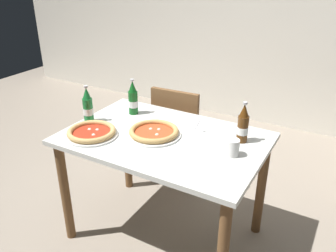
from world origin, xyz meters
The scene contains 11 objects.
ground_plane centered at (0.00, 0.00, 0.00)m, with size 8.00×8.00×0.00m, color gray.
back_wall_tiled centered at (0.00, 2.20, 1.30)m, with size 7.00×0.10×2.60m, color silver.
dining_table_main centered at (0.00, 0.00, 0.64)m, with size 1.20×0.80×0.75m.
chair_behind_table centered at (-0.21, 0.61, 0.48)m, with size 0.42×0.42×0.85m.
pizza_margherita_near centered at (-0.06, -0.01, 0.77)m, with size 0.33×0.33×0.04m.
pizza_marinara_far centered at (-0.39, -0.20, 0.77)m, with size 0.32×0.32×0.04m.
beer_bottle_left centered at (0.43, 0.17, 0.85)m, with size 0.07×0.07×0.25m.
beer_bottle_center centered at (-0.54, -0.05, 0.85)m, with size 0.07×0.07×0.25m.
beer_bottle_right centered at (-0.36, 0.20, 0.85)m, with size 0.07×0.07×0.25m.
napkin_with_cutlery centered at (0.12, 0.26, 0.75)m, with size 0.23×0.23×0.01m.
paper_cup centered at (0.44, -0.01, 0.80)m, with size 0.07×0.07×0.10m, color white.
Camera 1 is at (0.96, -1.62, 1.72)m, focal length 37.57 mm.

